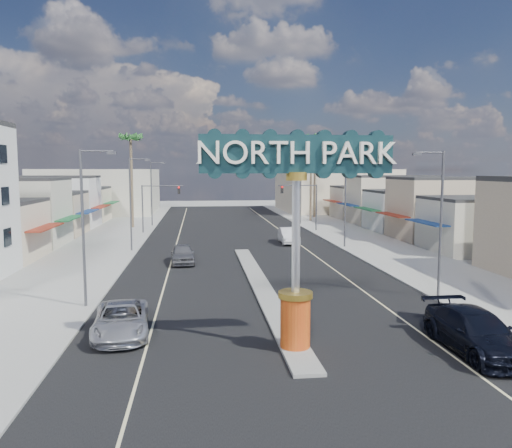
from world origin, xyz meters
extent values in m
plane|color=gray|center=(0.00, 30.00, 0.00)|extent=(160.00, 160.00, 0.00)
cube|color=black|center=(0.00, 30.00, 0.01)|extent=(20.00, 120.00, 0.01)
cube|color=gray|center=(0.00, 14.00, 0.08)|extent=(1.30, 30.00, 0.16)
cube|color=gray|center=(-14.00, 30.00, 0.06)|extent=(8.00, 120.00, 0.12)
cube|color=gray|center=(14.00, 30.00, 0.06)|extent=(8.00, 120.00, 0.12)
cube|color=beige|center=(-24.00, 43.00, 3.00)|extent=(12.00, 42.00, 6.00)
cube|color=#B7B29E|center=(24.00, 43.00, 3.00)|extent=(12.00, 42.00, 6.00)
cube|color=#B7B29E|center=(-22.00, 75.00, 4.00)|extent=(20.00, 20.00, 8.00)
cube|color=beige|center=(22.00, 75.00, 4.00)|extent=(20.00, 20.00, 8.00)
cylinder|color=red|center=(0.00, 2.00, 1.26)|extent=(1.30, 1.30, 2.20)
cylinder|color=gold|center=(0.00, 2.00, 2.49)|extent=(1.50, 1.50, 0.25)
cylinder|color=#B7B7BC|center=(0.00, 2.00, 5.01)|extent=(0.36, 0.36, 4.80)
cylinder|color=gold|center=(0.00, 2.00, 7.58)|extent=(0.90, 0.90, 0.35)
cube|color=#0E272B|center=(0.00, 2.00, 8.51)|extent=(8.20, 0.50, 1.60)
cylinder|color=#47474C|center=(-11.00, 44.00, 3.00)|extent=(0.18, 0.18, 6.00)
cylinder|color=#47474C|center=(-8.50, 44.00, 5.90)|extent=(5.00, 0.12, 0.12)
cube|color=black|center=(-6.50, 44.00, 5.40)|extent=(0.32, 0.32, 1.00)
sphere|color=red|center=(-6.50, 43.82, 5.72)|extent=(0.22, 0.22, 0.22)
cylinder|color=#47474C|center=(11.00, 44.00, 3.00)|extent=(0.18, 0.18, 6.00)
cylinder|color=#47474C|center=(8.50, 44.00, 5.90)|extent=(5.00, 0.12, 0.12)
cube|color=black|center=(6.50, 44.00, 5.40)|extent=(0.32, 0.32, 1.00)
sphere|color=red|center=(6.50, 43.82, 5.72)|extent=(0.22, 0.22, 0.22)
cylinder|color=#47474C|center=(-10.60, 10.00, 4.50)|extent=(0.16, 0.16, 9.00)
cylinder|color=#47474C|center=(-9.70, 10.00, 8.90)|extent=(1.80, 0.10, 0.10)
cube|color=#47474C|center=(-8.90, 10.00, 8.80)|extent=(0.50, 0.22, 0.15)
cylinder|color=#47474C|center=(-10.60, 30.00, 4.50)|extent=(0.16, 0.16, 9.00)
cylinder|color=#47474C|center=(-9.70, 30.00, 8.90)|extent=(1.80, 0.10, 0.10)
cube|color=#47474C|center=(-8.90, 30.00, 8.80)|extent=(0.50, 0.22, 0.15)
cylinder|color=#47474C|center=(-10.60, 52.00, 4.50)|extent=(0.16, 0.16, 9.00)
cylinder|color=#47474C|center=(-9.70, 52.00, 8.90)|extent=(1.80, 0.10, 0.10)
cube|color=#47474C|center=(-8.90, 52.00, 8.80)|extent=(0.50, 0.22, 0.15)
cylinder|color=#47474C|center=(10.60, 10.00, 4.50)|extent=(0.16, 0.16, 9.00)
cylinder|color=#47474C|center=(9.70, 10.00, 8.90)|extent=(1.80, 0.10, 0.10)
cube|color=#47474C|center=(8.90, 10.00, 8.80)|extent=(0.50, 0.22, 0.15)
cylinder|color=#47474C|center=(10.60, 30.00, 4.50)|extent=(0.16, 0.16, 9.00)
cylinder|color=#47474C|center=(9.70, 30.00, 8.90)|extent=(1.80, 0.10, 0.10)
cube|color=#47474C|center=(8.90, 30.00, 8.80)|extent=(0.50, 0.22, 0.15)
cylinder|color=#47474C|center=(10.60, 52.00, 4.50)|extent=(0.16, 0.16, 9.00)
cylinder|color=#47474C|center=(9.70, 52.00, 8.90)|extent=(1.80, 0.10, 0.10)
cube|color=#47474C|center=(8.90, 52.00, 8.80)|extent=(0.50, 0.22, 0.15)
cylinder|color=brown|center=(-13.00, 50.00, 6.00)|extent=(0.36, 0.36, 12.00)
cylinder|color=brown|center=(13.00, 56.00, 5.50)|extent=(0.36, 0.36, 11.00)
cylinder|color=brown|center=(15.00, 62.00, 6.50)|extent=(0.36, 0.36, 13.00)
imported|color=silver|center=(-7.85, 4.91, 0.76)|extent=(3.02, 5.68, 1.52)
imported|color=black|center=(7.72, 0.90, 0.90)|extent=(2.58, 6.20, 1.79)
imported|color=slate|center=(-5.50, 23.22, 0.82)|extent=(2.19, 4.89, 1.63)
imported|color=white|center=(5.50, 33.61, 0.84)|extent=(1.93, 5.16, 1.68)
camera|label=1|loc=(-4.14, -18.78, 7.85)|focal=35.00mm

